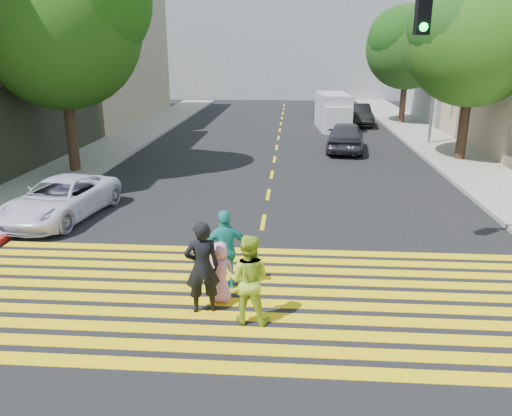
# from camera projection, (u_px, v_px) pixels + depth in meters

# --- Properties ---
(ground) EXTENTS (120.00, 120.00, 0.00)m
(ground) POSITION_uv_depth(u_px,v_px,m) (244.00, 329.00, 9.21)
(ground) COLOR black
(sidewalk_left) EXTENTS (3.00, 40.00, 0.15)m
(sidewalk_left) POSITION_uv_depth(u_px,v_px,m) (141.00, 132.00, 30.69)
(sidewalk_left) COLOR gray
(sidewalk_left) RESTS_ON ground
(sidewalk_right) EXTENTS (3.00, 60.00, 0.15)m
(sidewalk_right) POSITION_uv_depth(u_px,v_px,m) (460.00, 161.00, 22.86)
(sidewalk_right) COLOR gray
(sidewalk_right) RESTS_ON ground
(curb_red) EXTENTS (0.20, 8.00, 0.16)m
(curb_red) POSITION_uv_depth(u_px,v_px,m) (40.00, 214.00, 15.37)
(curb_red) COLOR maroon
(curb_red) RESTS_ON ground
(crosswalk) EXTENTS (13.40, 5.30, 0.01)m
(crosswalk) POSITION_uv_depth(u_px,v_px,m) (250.00, 296.00, 10.42)
(crosswalk) COLOR yellow
(crosswalk) RESTS_ON ground
(lane_line) EXTENTS (0.12, 34.40, 0.01)m
(lane_line) POSITION_uv_depth(u_px,v_px,m) (279.00, 134.00, 30.60)
(lane_line) COLOR yellow
(lane_line) RESTS_ON ground
(building_left_tan) EXTENTS (12.00, 16.00, 10.00)m
(building_left_tan) POSITION_uv_depth(u_px,v_px,m) (57.00, 49.00, 35.42)
(building_left_tan) COLOR tan
(building_left_tan) RESTS_ON ground
(building_right_grey) EXTENTS (10.00, 10.00, 10.00)m
(building_right_grey) POSITION_uv_depth(u_px,v_px,m) (496.00, 49.00, 35.18)
(building_right_grey) COLOR gray
(building_right_grey) RESTS_ON ground
(backdrop_block) EXTENTS (30.00, 8.00, 12.00)m
(backdrop_block) POSITION_uv_depth(u_px,v_px,m) (287.00, 39.00, 53.02)
(backdrop_block) COLOR gray
(backdrop_block) RESTS_ON ground
(tree_left) EXTENTS (7.91, 7.58, 9.01)m
(tree_left) POSITION_uv_depth(u_px,v_px,m) (61.00, 18.00, 19.02)
(tree_left) COLOR black
(tree_left) RESTS_ON ground
(tree_right_near) EXTENTS (6.98, 6.75, 8.39)m
(tree_right_near) POSITION_uv_depth(u_px,v_px,m) (477.00, 31.00, 21.35)
(tree_right_near) COLOR black
(tree_right_near) RESTS_ON ground
(tree_right_far) EXTENTS (7.33, 7.33, 8.00)m
(tree_right_far) POSITION_uv_depth(u_px,v_px,m) (409.00, 42.00, 33.01)
(tree_right_far) COLOR #3D231D
(tree_right_far) RESTS_ON ground
(pedestrian_man) EXTENTS (0.78, 0.62, 1.86)m
(pedestrian_man) POSITION_uv_depth(u_px,v_px,m) (202.00, 267.00, 9.59)
(pedestrian_man) COLOR black
(pedestrian_man) RESTS_ON ground
(pedestrian_woman) EXTENTS (0.92, 0.75, 1.74)m
(pedestrian_woman) POSITION_uv_depth(u_px,v_px,m) (248.00, 279.00, 9.25)
(pedestrian_woman) COLOR #A9CC2E
(pedestrian_woman) RESTS_ON ground
(pedestrian_child) EXTENTS (0.69, 0.50, 1.29)m
(pedestrian_child) POSITION_uv_depth(u_px,v_px,m) (220.00, 272.00, 10.05)
(pedestrian_child) COLOR #F58DCB
(pedestrian_child) RESTS_ON ground
(pedestrian_extra) EXTENTS (1.11, 0.71, 1.76)m
(pedestrian_extra) POSITION_uv_depth(u_px,v_px,m) (226.00, 250.00, 10.54)
(pedestrian_extra) COLOR teal
(pedestrian_extra) RESTS_ON ground
(white_sedan) EXTENTS (2.64, 4.63, 1.22)m
(white_sedan) POSITION_uv_depth(u_px,v_px,m) (61.00, 199.00, 15.13)
(white_sedan) COLOR silver
(white_sedan) RESTS_ON ground
(dark_car_near) EXTENTS (2.34, 4.66, 1.52)m
(dark_car_near) POSITION_uv_depth(u_px,v_px,m) (346.00, 136.00, 25.17)
(dark_car_near) COLOR #26242D
(dark_car_near) RESTS_ON ground
(silver_car) EXTENTS (2.56, 4.72, 1.30)m
(silver_car) POSITION_uv_depth(u_px,v_px,m) (330.00, 112.00, 35.82)
(silver_car) COLOR #B2B2B2
(silver_car) RESTS_ON ground
(dark_car_parked) EXTENTS (1.66, 4.39, 1.43)m
(dark_car_parked) POSITION_uv_depth(u_px,v_px,m) (358.00, 115.00, 33.92)
(dark_car_parked) COLOR black
(dark_car_parked) RESTS_ON ground
(white_van) EXTENTS (2.14, 4.90, 2.25)m
(white_van) POSITION_uv_depth(u_px,v_px,m) (333.00, 113.00, 32.12)
(white_van) COLOR #AEAABE
(white_van) RESTS_ON ground
(street_lamp) EXTENTS (2.03, 0.38, 8.98)m
(street_lamp) POSITION_uv_depth(u_px,v_px,m) (435.00, 45.00, 25.36)
(street_lamp) COLOR gray
(street_lamp) RESTS_ON ground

